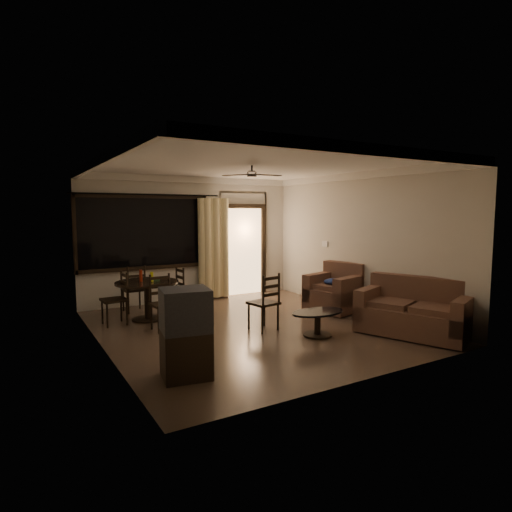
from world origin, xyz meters
TOP-DOWN VIEW (x-y plane):
  - ground at (0.00, 0.00)m, footprint 5.50×5.50m
  - room_shell at (0.59, 1.77)m, footprint 5.50×6.70m
  - dining_table at (-1.43, 1.43)m, footprint 1.16×1.16m
  - dining_chair_west at (-2.04, 1.38)m, footprint 0.44×0.44m
  - dining_chair_east at (-0.60, 1.47)m, footprint 0.44×0.44m
  - dining_chair_south at (-1.39, 0.57)m, footprint 0.44×0.50m
  - dining_chair_north at (-1.48, 2.21)m, footprint 0.44×0.44m
  - tv_cabinet at (-1.83, -1.57)m, footprint 0.66×0.61m
  - sofa at (2.08, -1.75)m, footprint 1.47×1.92m
  - armchair at (2.11, 0.22)m, footprint 1.15×1.15m
  - coffee_table at (0.65, -1.02)m, footprint 0.94×0.56m
  - side_chair at (0.08, -0.27)m, footprint 0.51×0.51m

SIDE VIEW (x-z plane):
  - ground at x=0.00m, z-range 0.00..0.00m
  - coffee_table at x=0.65m, z-range 0.07..0.48m
  - dining_chair_west at x=-2.04m, z-range -0.19..0.76m
  - dining_chair_east at x=-0.60m, z-range -0.19..0.76m
  - dining_chair_north at x=-1.48m, z-range -0.19..0.76m
  - side_chair at x=0.08m, z-range -0.20..0.79m
  - dining_chair_south at x=-1.39m, z-range -0.17..0.78m
  - sofa at x=2.08m, z-range -0.09..0.82m
  - armchair at x=2.11m, z-range -0.08..0.87m
  - tv_cabinet at x=-1.83m, z-range 0.00..1.10m
  - dining_table at x=-1.43m, z-range 0.10..1.05m
  - room_shell at x=0.59m, z-range -0.92..4.58m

